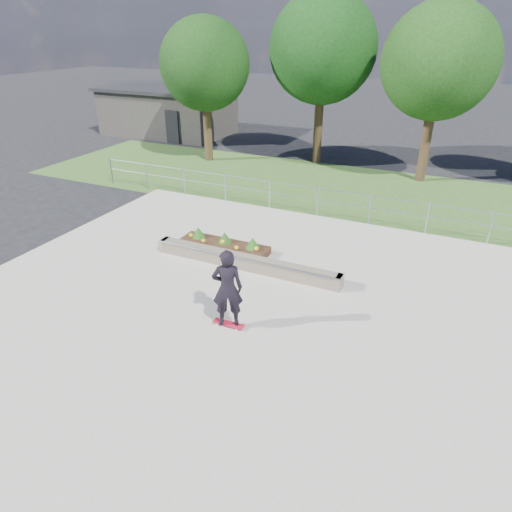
# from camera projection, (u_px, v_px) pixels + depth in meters

# --- Properties ---
(ground) EXTENTS (120.00, 120.00, 0.00)m
(ground) POSITION_uv_depth(u_px,v_px,m) (224.00, 317.00, 11.59)
(ground) COLOR black
(ground) RESTS_ON ground
(grass_verge) EXTENTS (30.00, 8.00, 0.02)m
(grass_verge) POSITION_uv_depth(u_px,v_px,m) (341.00, 190.00, 20.48)
(grass_verge) COLOR #305120
(grass_verge) RESTS_ON ground
(concrete_slab) EXTENTS (15.00, 15.00, 0.06)m
(concrete_slab) POSITION_uv_depth(u_px,v_px,m) (224.00, 316.00, 11.58)
(concrete_slab) COLOR #A09C8E
(concrete_slab) RESTS_ON ground
(fence) EXTENTS (20.06, 0.06, 1.20)m
(fence) POSITION_uv_depth(u_px,v_px,m) (318.00, 198.00, 17.31)
(fence) COLOR gray
(fence) RESTS_ON ground
(building) EXTENTS (8.40, 5.40, 3.00)m
(building) POSITION_uv_depth(u_px,v_px,m) (168.00, 110.00, 30.73)
(building) COLOR #2E2B29
(building) RESTS_ON ground
(tree_far_left) EXTENTS (4.55, 4.55, 7.15)m
(tree_far_left) POSITION_uv_depth(u_px,v_px,m) (205.00, 65.00, 22.92)
(tree_far_left) COLOR #342415
(tree_far_left) RESTS_ON ground
(tree_mid_left) EXTENTS (5.25, 5.25, 8.25)m
(tree_mid_left) POSITION_uv_depth(u_px,v_px,m) (323.00, 49.00, 22.13)
(tree_mid_left) COLOR black
(tree_mid_left) RESTS_ON ground
(tree_mid_right) EXTENTS (4.90, 4.90, 7.70)m
(tree_mid_right) POSITION_uv_depth(u_px,v_px,m) (439.00, 62.00, 19.42)
(tree_mid_right) COLOR #342115
(tree_mid_right) RESTS_ON ground
(grind_ledge) EXTENTS (6.00, 0.44, 0.43)m
(grind_ledge) POSITION_uv_depth(u_px,v_px,m) (245.00, 262.00, 13.73)
(grind_ledge) COLOR brown
(grind_ledge) RESTS_ON concrete_slab
(planter_bed) EXTENTS (3.00, 1.20, 0.61)m
(planter_bed) POSITION_uv_depth(u_px,v_px,m) (222.00, 247.00, 14.72)
(planter_bed) COLOR black
(planter_bed) RESTS_ON concrete_slab
(skateboarder) EXTENTS (0.86, 0.74, 2.07)m
(skateboarder) POSITION_uv_depth(u_px,v_px,m) (227.00, 289.00, 10.66)
(skateboarder) COLOR silver
(skateboarder) RESTS_ON concrete_slab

